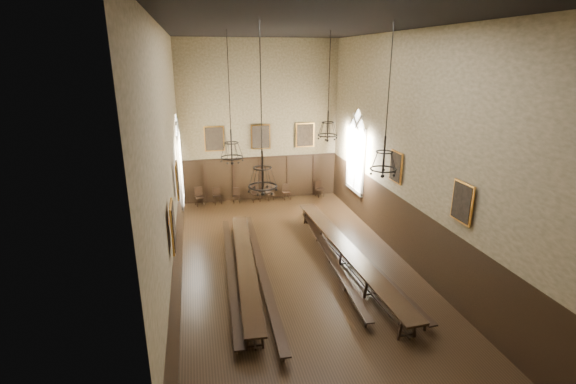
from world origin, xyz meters
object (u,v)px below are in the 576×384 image
object	(u,v)px
table_right	(346,257)
chandelier_back_left	(232,150)
chair_0	(200,200)
chandelier_back_right	(328,128)
chair_2	(236,198)
chandelier_front_left	(263,176)
bench_left_outer	(231,271)
chair_7	(320,192)
bench_right_inner	(329,257)
chair_1	(217,199)
chair_4	(270,196)
chandelier_front_right	(384,160)
chair_5	(286,195)
table_left	(246,269)
chair_3	(256,196)
bench_right_outer	(359,257)
bench_left_inner	(261,270)

from	to	relation	value
table_right	chandelier_back_left	size ratio (longest dim) A/B	2.09
chair_0	chandelier_back_right	distance (m)	9.69
chair_2	chandelier_front_left	xyz separation A→B (m)	(-0.29, -11.48, 4.54)
bench_left_outer	chandelier_back_left	xyz separation A→B (m)	(0.42, 2.29, 4.19)
bench_left_outer	chair_7	bearing A→B (deg)	54.52
bench_right_inner	chair_1	bearing A→B (deg)	115.66
chair_4	chandelier_front_right	distance (m)	12.48
chair_2	chair_1	bearing A→B (deg)	178.17
chair_5	chandelier_back_right	distance (m)	8.08
table_left	bench_right_inner	world-z (taller)	table_left
chair_3	chandelier_back_right	bearing A→B (deg)	-75.59
chair_1	chair_7	size ratio (longest dim) A/B	0.98
table_left	chair_0	size ratio (longest dim) A/B	8.84
bench_right_outer	chair_5	size ratio (longest dim) A/B	11.12
bench_right_outer	chandelier_back_left	bearing A→B (deg)	154.62
table_right	chair_3	xyz separation A→B (m)	(-2.35, 8.60, -0.11)
bench_left_outer	chair_0	xyz separation A→B (m)	(-0.97, 8.52, 0.04)
chair_1	chandelier_front_left	size ratio (longest dim) A/B	0.20
table_right	bench_right_outer	bearing A→B (deg)	10.76
bench_left_outer	bench_left_inner	world-z (taller)	bench_left_inner
bench_right_outer	chair_4	size ratio (longest dim) A/B	11.65
bench_right_outer	chandelier_back_left	size ratio (longest dim) A/B	2.00
bench_left_inner	chair_4	bearing A→B (deg)	77.63
chandelier_front_right	chair_4	bearing A→B (deg)	97.55
chandelier_front_right	bench_left_outer	bearing A→B (deg)	147.83
table_right	chair_1	distance (m)	9.80
bench_right_inner	chair_0	distance (m)	9.64
bench_right_inner	chandelier_front_right	world-z (taller)	chandelier_front_right
chair_5	chandelier_front_right	world-z (taller)	chandelier_front_right
bench_right_inner	chair_3	size ratio (longest dim) A/B	9.34
bench_right_inner	chair_4	xyz separation A→B (m)	(-0.96, 8.28, -0.01)
bench_left_outer	chandelier_back_right	bearing A→B (deg)	25.52
chandelier_back_right	chandelier_front_right	bearing A→B (deg)	-87.90
bench_left_inner	chair_1	distance (m)	8.84
bench_right_inner	bench_right_outer	xyz separation A→B (m)	(1.19, -0.25, 0.02)
chair_0	chandelier_front_left	bearing A→B (deg)	-93.47
chair_3	chair_5	distance (m)	1.81
table_left	chandelier_front_right	bearing A→B (deg)	-34.15
bench_right_inner	chair_0	xyz separation A→B (m)	(-4.98, 8.25, 0.05)
chair_1	chair_4	size ratio (longest dim) A/B	1.10
chair_2	chair_4	xyz separation A→B (m)	(1.95, 0.03, -0.00)
chandelier_front_right	bench_right_outer	bearing A→B (deg)	77.57
chandelier_back_right	bench_right_inner	bearing A→B (deg)	-101.43
bench_right_inner	chair_7	size ratio (longest dim) A/B	9.61
chair_4	chandelier_back_left	world-z (taller)	chandelier_back_left
table_left	chair_7	bearing A→B (deg)	57.45
chandelier_back_left	chandelier_front_right	xyz separation A→B (m)	(4.15, -5.16, 0.60)
table_right	chair_0	xyz separation A→B (m)	(-5.56, 8.61, -0.09)
table_right	chair_2	size ratio (longest dim) A/B	12.08
chair_0	chair_5	distance (m)	5.02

